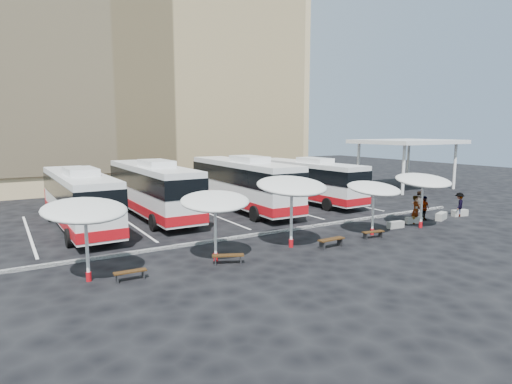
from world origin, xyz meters
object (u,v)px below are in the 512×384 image
conc_bench_3 (460,213)px  conc_bench_1 (414,220)px  conc_bench_2 (441,216)px  passenger_3 (459,205)px  bus_3 (307,179)px  bus_0 (79,198)px  passenger_2 (424,208)px  wood_bench_3 (373,233)px  wood_bench_1 (228,257)px  conc_bench_0 (395,225)px  sunshade_3 (374,189)px  sunshade_4 (423,181)px  wood_bench_2 (331,241)px  bus_2 (242,182)px  sunshade_0 (85,211)px  wood_bench_0 (130,273)px  sunshade_2 (292,186)px  passenger_0 (416,210)px  bus_1 (152,188)px  sunshade_1 (215,201)px  passenger_1 (419,204)px

conc_bench_3 → conc_bench_1: bearing=178.6°
conc_bench_3 → conc_bench_2: bearing=-177.2°
passenger_3 → bus_3: bearing=-92.0°
bus_0 → conc_bench_1: size_ratio=10.98×
passenger_2 → wood_bench_3: bearing=-166.0°
wood_bench_1 → conc_bench_0: bearing=4.8°
sunshade_3 → sunshade_4: bearing=-4.0°
bus_0 → wood_bench_2: size_ratio=7.80×
wood_bench_3 → conc_bench_3: conc_bench_3 is taller
bus_2 → conc_bench_3: (12.23, -10.51, -1.95)m
wood_bench_3 → sunshade_3: bearing=47.1°
sunshade_3 → wood_bench_2: (-3.98, -0.90, -2.41)m
sunshade_0 → sunshade_4: sunshade_4 is taller
wood_bench_3 → conc_bench_0: size_ratio=1.22×
wood_bench_0 → passenger_3: bearing=2.5°
wood_bench_1 → passenger_3: size_ratio=0.86×
bus_3 → wood_bench_2: (-7.88, -12.29, -1.62)m
conc_bench_0 → wood_bench_1: bearing=-175.2°
bus_3 → sunshade_2: bearing=-133.2°
passenger_0 → wood_bench_3: bearing=179.8°
bus_0 → bus_1: (5.14, 1.47, 0.10)m
sunshade_4 → wood_bench_0: 18.74m
wood_bench_1 → passenger_2: passenger_2 is taller
passenger_3 → sunshade_1: bearing=-27.8°
sunshade_0 → sunshade_2: 10.23m
wood_bench_0 → passenger_0: bearing=3.3°
sunshade_2 → conc_bench_3: size_ratio=3.52×
bus_1 → passenger_0: (14.28, -11.34, -1.18)m
sunshade_3 → passenger_0: sunshade_3 is taller
bus_3 → passenger_2: bearing=-79.8°
sunshade_1 → sunshade_4: bearing=-1.8°
sunshade_0 → passenger_1: (22.79, 1.65, -2.04)m
bus_0 → wood_bench_0: bearing=-90.1°
wood_bench_2 → passenger_1: 11.20m
conc_bench_3 → conc_bench_0: bearing=-178.3°
wood_bench_1 → passenger_0: passenger_0 is taller
wood_bench_0 → conc_bench_2: conc_bench_2 is taller
sunshade_1 → passenger_3: (19.70, 0.49, -2.02)m
sunshade_0 → sunshade_1: 5.72m
sunshade_4 → wood_bench_3: (-4.63, -0.35, -2.71)m
bus_3 → sunshade_0: (-19.89, -10.98, 0.99)m
sunshade_1 → passenger_2: size_ratio=2.45×
bus_0 → passenger_2: bus_0 is taller
conc_bench_0 → bus_1: bearing=136.4°
bus_2 → sunshade_4: size_ratio=3.20×
sunshade_1 → wood_bench_1: sunshade_1 is taller
bus_1 → sunshade_0: 13.35m
bus_0 → passenger_0: (19.42, -9.87, -1.08)m
sunshade_1 → conc_bench_1: (15.03, 0.64, -2.68)m
conc_bench_1 → conc_bench_2: conc_bench_2 is taller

